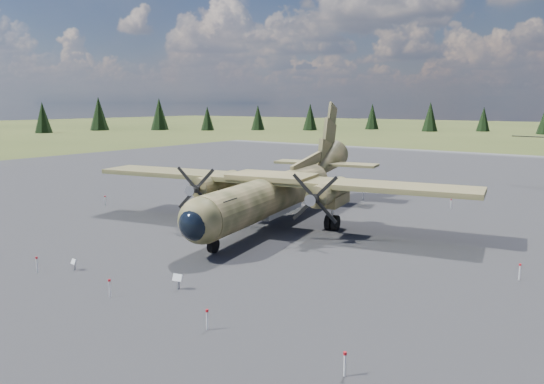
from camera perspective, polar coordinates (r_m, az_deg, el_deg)
The scene contains 7 objects.
ground at distance 36.08m, azimuth -1.61°, elevation -4.42°, with size 500.00×500.00×0.00m, color #4D5124.
apron at distance 44.22m, azimuth 6.34°, elevation -1.87°, with size 120.00×120.00×0.04m, color #545459.
transport_plane at distance 38.62m, azimuth 0.63°, elevation 0.58°, with size 28.37×25.49×9.36m.
info_placard_left at distance 29.95m, azimuth -20.53°, elevation -7.16°, with size 0.41×0.21×0.62m.
info_placard_right at distance 25.66m, azimuth -10.10°, elevation -9.23°, with size 0.52×0.31×0.77m.
barrier_fence at distance 36.18m, azimuth -2.27°, elevation -3.56°, with size 33.12×29.62×0.85m.
treeline at distance 32.41m, azimuth -6.09°, elevation 2.38°, with size 306.28×308.01×10.95m.
Camera 1 is at (21.46, -27.68, 8.70)m, focal length 35.00 mm.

